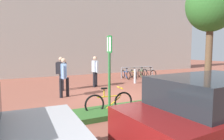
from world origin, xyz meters
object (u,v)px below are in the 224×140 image
Objects in this scene: parking_sign_post at (109,63)px; car_maroon_wagon at (216,113)px; bollard_steel at (135,76)px; person_shirt_blue at (95,69)px; bike_at_sign at (109,102)px; person_casual_tan at (64,75)px; tree_sidewalk at (211,6)px; person_suited_navy at (61,71)px; bike_rack_cluster at (137,73)px.

car_maroon_wagon is (1.01, -3.01, -0.89)m from parking_sign_post.
person_shirt_blue reaches higher than bollard_steel.
bike_at_sign is 3.05m from person_casual_tan.
person_shirt_blue reaches higher than car_maroon_wagon.
person_shirt_blue is at bearing 73.04° from parking_sign_post.
person_suited_navy is (-5.28, 4.43, -2.92)m from tree_sidewalk.
person_shirt_blue is (1.36, 4.55, 0.63)m from bike_at_sign.
bike_at_sign is 3.32m from car_maroon_wagon.
parking_sign_post is at bearing -130.27° from bike_rack_cluster.
parking_sign_post reaches higher than bike_rack_cluster.
bike_rack_cluster is 1.54× the size of person_suited_navy.
bollard_steel reaches higher than bike_at_sign.
tree_sidewalk is 5.92m from bike_at_sign.
bike_at_sign is 4.48m from person_suited_navy.
parking_sign_post is 1.47× the size of person_suited_navy.
tree_sidewalk reaches higher than bike_at_sign.
bike_rack_cluster is at bearing 18.43° from person_suited_navy.
person_shirt_blue is (-4.12, -1.86, 0.64)m from bike_rack_cluster.
bollard_steel is 5.08m from person_casual_tan.
parking_sign_post reaches higher than person_suited_navy.
person_shirt_blue is 1.00× the size of person_casual_tan.
tree_sidewalk reaches higher than parking_sign_post.
tree_sidewalk is 2.96× the size of person_casual_tan.
person_suited_navy is (0.23, 1.52, 0.00)m from person_casual_tan.
tree_sidewalk is at bearing 1.37° from parking_sign_post.
person_casual_tan is (-4.78, -1.62, 0.53)m from bollard_steel.
bollard_steel is (-0.73, 4.53, -3.45)m from tree_sidewalk.
person_casual_tan is at bearing -150.61° from bike_rack_cluster.
bike_at_sign is at bearing -106.67° from person_shirt_blue.
parking_sign_post is 1.47× the size of person_casual_tan.
person_suited_navy is at bearing -175.40° from person_shirt_blue.
person_suited_navy is at bearing 140.02° from tree_sidewalk.
bike_rack_cluster is at bearing 64.60° from car_maroon_wagon.
person_casual_tan is (-2.15, -1.67, 0.00)m from person_shirt_blue.
bollard_steel reaches higher than bike_rack_cluster.
person_casual_tan is 1.54m from person_suited_navy.
bike_at_sign is at bearing 179.65° from tree_sidewalk.
parking_sign_post reaches higher than bike_at_sign.
tree_sidewalk is 1.92× the size of bike_rack_cluster.
parking_sign_post is at bearing -178.63° from tree_sidewalk.
parking_sign_post reaches higher than car_maroon_wagon.
person_casual_tan is 0.39× the size of car_maroon_wagon.
car_maroon_wagon is (-0.42, -7.71, -0.23)m from person_shirt_blue.
bollard_steel is at bearing 68.22° from car_maroon_wagon.
bike_at_sign is at bearing 64.45° from parking_sign_post.
tree_sidewalk is 5.66× the size of bollard_steel.
tree_sidewalk reaches higher than person_shirt_blue.
bollard_steel is 0.52× the size of person_shirt_blue.
car_maroon_wagon is at bearing -78.86° from person_suited_navy.
person_shirt_blue is at bearing 86.86° from car_maroon_wagon.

